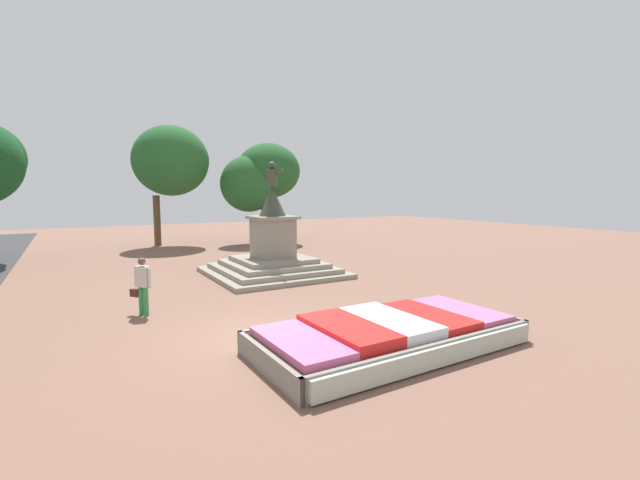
{
  "coord_description": "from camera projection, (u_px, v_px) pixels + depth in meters",
  "views": [
    {
      "loc": [
        -3.86,
        -9.38,
        3.46
      ],
      "look_at": [
        3.1,
        2.39,
        1.93
      ],
      "focal_mm": 24.0,
      "sensor_mm": 36.0,
      "label": 1
    }
  ],
  "objects": [
    {
      "name": "flower_planter",
      "position": [
        389.0,
        335.0,
        9.52
      ],
      "size": [
        6.12,
        3.0,
        0.7
      ],
      "color": "#38281C",
      "rests_on": "ground_plane"
    },
    {
      "name": "statue_monument",
      "position": [
        273.0,
        255.0,
        17.92
      ],
      "size": [
        5.09,
        5.09,
        4.71
      ],
      "color": "gray",
      "rests_on": "ground_plane"
    },
    {
      "name": "park_tree_far_left",
      "position": [
        171.0,
        160.0,
        27.1
      ],
      "size": [
        4.83,
        4.57,
        7.64
      ],
      "color": "brown",
      "rests_on": "ground_plane"
    },
    {
      "name": "ground_plane",
      "position": [
        260.0,
        336.0,
        10.36
      ],
      "size": [
        77.29,
        77.29,
        0.0
      ],
      "primitive_type": "plane",
      "color": "brown"
    },
    {
      "name": "park_tree_far_right",
      "position": [
        261.0,
        176.0,
        28.82
      ],
      "size": [
        5.54,
        4.27,
        6.77
      ],
      "color": "#4C3823",
      "rests_on": "ground_plane"
    },
    {
      "name": "pedestrian_with_handbag",
      "position": [
        142.0,
        283.0,
        11.99
      ],
      "size": [
        0.52,
        0.62,
        1.65
      ],
      "color": "#338C4C",
      "rests_on": "ground_plane"
    }
  ]
}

